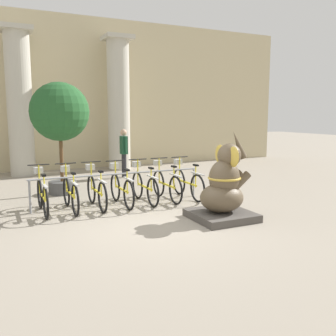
% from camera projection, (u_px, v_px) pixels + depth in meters
% --- Properties ---
extents(ground_plane, '(60.00, 60.00, 0.00)m').
position_uv_depth(ground_plane, '(151.00, 225.00, 7.46)').
color(ground_plane, gray).
extents(building_facade, '(20.00, 0.20, 6.00)m').
position_uv_depth(building_facade, '(66.00, 93.00, 14.72)').
color(building_facade, '#C6B78E').
rests_on(building_facade, ground_plane).
extents(column_left, '(1.08, 1.08, 5.16)m').
position_uv_depth(column_left, '(20.00, 102.00, 13.12)').
color(column_left, '#BCB7A8').
rests_on(column_left, ground_plane).
extents(column_right, '(1.08, 1.08, 5.16)m').
position_uv_depth(column_right, '(119.00, 103.00, 14.65)').
color(column_right, '#BCB7A8').
rests_on(column_right, ground_plane).
extents(bike_rack, '(4.24, 0.05, 0.77)m').
position_uv_depth(bike_rack, '(119.00, 179.00, 9.10)').
color(bike_rack, gray).
rests_on(bike_rack, ground_plane).
extents(bicycle_0, '(0.48, 1.74, 1.05)m').
position_uv_depth(bicycle_0, '(42.00, 195.00, 8.26)').
color(bicycle_0, black).
rests_on(bicycle_0, ground_plane).
extents(bicycle_1, '(0.48, 1.74, 1.05)m').
position_uv_depth(bicycle_1, '(70.00, 193.00, 8.50)').
color(bicycle_1, black).
rests_on(bicycle_1, ground_plane).
extents(bicycle_2, '(0.48, 1.74, 1.05)m').
position_uv_depth(bicycle_2, '(96.00, 190.00, 8.77)').
color(bicycle_2, black).
rests_on(bicycle_2, ground_plane).
extents(bicycle_3, '(0.48, 1.74, 1.05)m').
position_uv_depth(bicycle_3, '(121.00, 188.00, 9.01)').
color(bicycle_3, black).
rests_on(bicycle_3, ground_plane).
extents(bicycle_4, '(0.48, 1.74, 1.05)m').
position_uv_depth(bicycle_4, '(144.00, 186.00, 9.29)').
color(bicycle_4, black).
rests_on(bicycle_4, ground_plane).
extents(bicycle_5, '(0.48, 1.74, 1.05)m').
position_uv_depth(bicycle_5, '(166.00, 184.00, 9.56)').
color(bicycle_5, black).
rests_on(bicycle_5, ground_plane).
extents(bicycle_6, '(0.48, 1.74, 1.05)m').
position_uv_depth(bicycle_6, '(187.00, 182.00, 9.81)').
color(bicycle_6, black).
rests_on(bicycle_6, ground_plane).
extents(elephant_statue, '(1.21, 1.21, 1.86)m').
position_uv_depth(elephant_statue, '(224.00, 190.00, 7.80)').
color(elephant_statue, '#4C4742').
rests_on(elephant_statue, ground_plane).
extents(person_pedestrian, '(0.22, 0.47, 1.68)m').
position_uv_depth(person_pedestrian, '(124.00, 149.00, 12.93)').
color(person_pedestrian, '#28282D').
rests_on(person_pedestrian, ground_plane).
extents(potted_tree, '(1.59, 1.59, 3.05)m').
position_uv_depth(potted_tree, '(60.00, 115.00, 10.10)').
color(potted_tree, '#4C4C4C').
rests_on(potted_tree, ground_plane).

